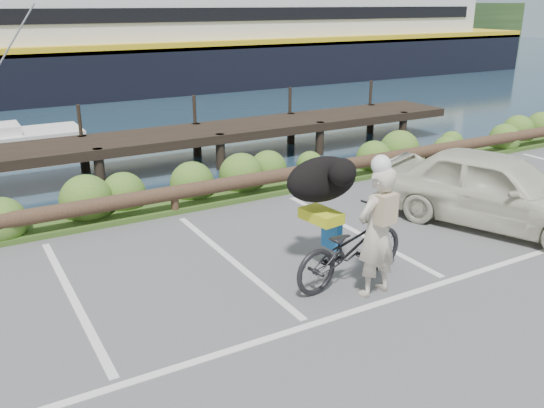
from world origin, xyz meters
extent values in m
plane|color=#4F4F52|center=(0.00, 0.00, 0.00)|extent=(72.00, 72.00, 0.00)
cube|color=#3D5B21|center=(0.00, 5.30, 0.05)|extent=(34.00, 1.60, 0.10)
imported|color=black|center=(1.26, 0.40, 0.56)|extent=(2.22, 1.02, 1.13)
imported|color=beige|center=(1.32, -0.10, 0.98)|extent=(0.77, 0.56, 1.96)
ellipsoid|color=black|center=(1.17, 1.08, 1.49)|extent=(0.77, 1.32, 0.72)
imported|color=beige|center=(5.09, 0.94, 0.74)|extent=(3.25, 4.65, 1.47)
camera|label=1|loc=(-3.81, -5.99, 4.10)|focal=38.00mm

